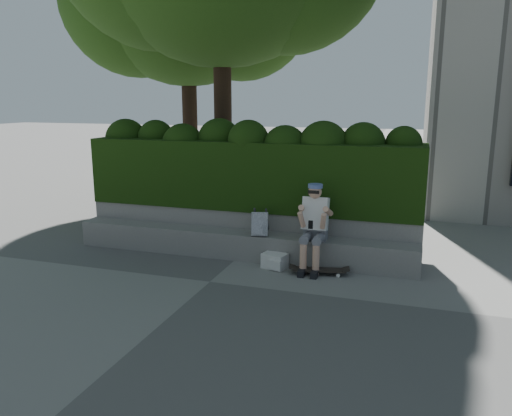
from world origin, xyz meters
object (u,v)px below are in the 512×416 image
(person, at_px, (314,223))
(skateboard, at_px, (319,270))
(backpack_ground, at_px, (275,261))
(backpack_plaid, at_px, (260,224))

(person, distance_m, skateboard, 0.74)
(person, height_order, backpack_ground, person)
(person, bearing_deg, backpack_plaid, 175.00)
(person, distance_m, backpack_ground, 0.89)
(person, xyz_separation_m, skateboard, (0.14, -0.25, -0.68))
(skateboard, distance_m, backpack_plaid, 1.26)
(person, distance_m, backpack_plaid, 0.94)
(backpack_plaid, bearing_deg, person, -18.04)
(skateboard, xyz_separation_m, backpack_ground, (-0.74, 0.08, 0.05))
(person, bearing_deg, skateboard, -59.72)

